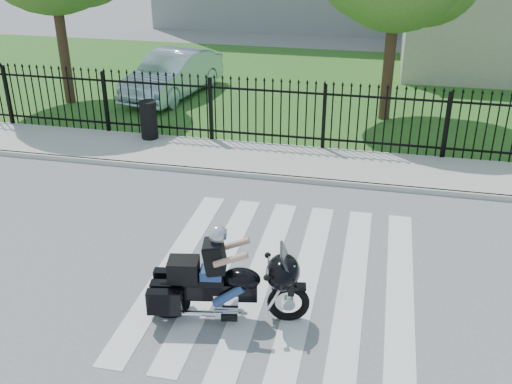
# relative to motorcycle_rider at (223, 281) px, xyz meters

# --- Properties ---
(ground) EXTENTS (120.00, 120.00, 0.00)m
(ground) POSITION_rel_motorcycle_rider_xyz_m (0.71, 1.28, -0.69)
(ground) COLOR slate
(ground) RESTS_ON ground
(crosswalk) EXTENTS (5.00, 5.50, 0.01)m
(crosswalk) POSITION_rel_motorcycle_rider_xyz_m (0.71, 1.28, -0.68)
(crosswalk) COLOR silver
(crosswalk) RESTS_ON ground
(sidewalk) EXTENTS (40.00, 2.00, 0.12)m
(sidewalk) POSITION_rel_motorcycle_rider_xyz_m (0.71, 6.28, -0.63)
(sidewalk) COLOR #ADAAA3
(sidewalk) RESTS_ON ground
(curb) EXTENTS (40.00, 0.12, 0.12)m
(curb) POSITION_rel_motorcycle_rider_xyz_m (0.71, 5.28, -0.63)
(curb) COLOR #ADAAA3
(curb) RESTS_ON ground
(grass_strip) EXTENTS (40.00, 12.00, 0.02)m
(grass_strip) POSITION_rel_motorcycle_rider_xyz_m (0.71, 13.28, -0.68)
(grass_strip) COLOR #295F20
(grass_strip) RESTS_ON ground
(iron_fence) EXTENTS (26.00, 0.04, 1.80)m
(iron_fence) POSITION_rel_motorcycle_rider_xyz_m (0.71, 7.28, 0.21)
(iron_fence) COLOR black
(iron_fence) RESTS_ON ground
(motorcycle_rider) EXTENTS (2.53, 1.10, 1.68)m
(motorcycle_rider) POSITION_rel_motorcycle_rider_xyz_m (0.00, 0.00, 0.00)
(motorcycle_rider) COLOR black
(motorcycle_rider) RESTS_ON ground
(parked_car) EXTENTS (2.35, 4.65, 1.46)m
(parked_car) POSITION_rel_motorcycle_rider_xyz_m (-4.73, 11.17, 0.06)
(parked_car) COLOR silver
(parked_car) RESTS_ON grass_strip
(litter_bin) EXTENTS (0.60, 0.60, 1.02)m
(litter_bin) POSITION_rel_motorcycle_rider_xyz_m (-3.94, 6.98, -0.06)
(litter_bin) COLOR black
(litter_bin) RESTS_ON sidewalk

